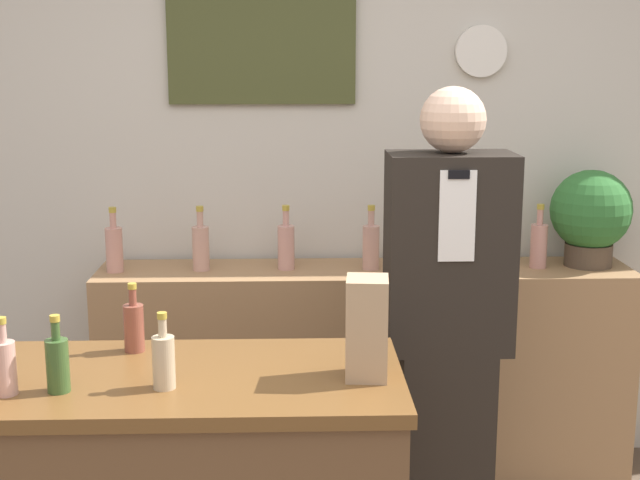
# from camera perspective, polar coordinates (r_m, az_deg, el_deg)

# --- Properties ---
(back_wall) EXTENTS (5.20, 0.09, 2.70)m
(back_wall) POSITION_cam_1_polar(r_m,az_deg,el_deg) (3.88, -0.63, 5.20)
(back_wall) COLOR beige
(back_wall) RESTS_ON ground_plane
(back_shelf) EXTENTS (2.22, 0.39, 0.93)m
(back_shelf) POSITION_cam_1_polar(r_m,az_deg,el_deg) (3.85, 2.85, -8.56)
(back_shelf) COLOR #9E754C
(back_shelf) RESTS_ON ground_plane
(shopkeeper) EXTENTS (0.43, 0.27, 1.70)m
(shopkeeper) POSITION_cam_1_polar(r_m,az_deg,el_deg) (3.17, 8.10, -5.83)
(shopkeeper) COLOR black
(shopkeeper) RESTS_ON ground_plane
(potted_plant) EXTENTS (0.34, 0.34, 0.41)m
(potted_plant) POSITION_cam_1_polar(r_m,az_deg,el_deg) (3.89, 16.94, 1.60)
(potted_plant) COLOR #4C3D2D
(potted_plant) RESTS_ON back_shelf
(paper_bag) EXTENTS (0.12, 0.13, 0.28)m
(paper_bag) POSITION_cam_1_polar(r_m,az_deg,el_deg) (2.45, 3.02, -5.65)
(paper_bag) COLOR tan
(paper_bag) RESTS_ON display_counter
(counter_bottle_1) EXTENTS (0.06, 0.06, 0.21)m
(counter_bottle_1) POSITION_cam_1_polar(r_m,az_deg,el_deg) (2.48, -19.55, -7.59)
(counter_bottle_1) COLOR tan
(counter_bottle_1) RESTS_ON display_counter
(counter_bottle_2) EXTENTS (0.06, 0.06, 0.21)m
(counter_bottle_2) POSITION_cam_1_polar(r_m,az_deg,el_deg) (2.46, -16.45, -7.57)
(counter_bottle_2) COLOR #365426
(counter_bottle_2) RESTS_ON display_counter
(counter_bottle_3) EXTENTS (0.06, 0.06, 0.21)m
(counter_bottle_3) POSITION_cam_1_polar(r_m,az_deg,el_deg) (2.73, -11.83, -5.40)
(counter_bottle_3) COLOR brown
(counter_bottle_3) RESTS_ON display_counter
(counter_bottle_4) EXTENTS (0.06, 0.06, 0.21)m
(counter_bottle_4) POSITION_cam_1_polar(r_m,az_deg,el_deg) (2.42, -9.98, -7.57)
(counter_bottle_4) COLOR tan
(counter_bottle_4) RESTS_ON display_counter
(shelf_bottle_0) EXTENTS (0.07, 0.07, 0.27)m
(shelf_bottle_0) POSITION_cam_1_polar(r_m,az_deg,el_deg) (3.73, -13.03, -0.48)
(shelf_bottle_0) COLOR tan
(shelf_bottle_0) RESTS_ON back_shelf
(shelf_bottle_1) EXTENTS (0.07, 0.07, 0.27)m
(shelf_bottle_1) POSITION_cam_1_polar(r_m,az_deg,el_deg) (3.69, -7.64, -0.40)
(shelf_bottle_1) COLOR tan
(shelf_bottle_1) RESTS_ON back_shelf
(shelf_bottle_2) EXTENTS (0.07, 0.07, 0.27)m
(shelf_bottle_2) POSITION_cam_1_polar(r_m,az_deg,el_deg) (3.68, -2.18, -0.34)
(shelf_bottle_2) COLOR tan
(shelf_bottle_2) RESTS_ON back_shelf
(shelf_bottle_3) EXTENTS (0.07, 0.07, 0.27)m
(shelf_bottle_3) POSITION_cam_1_polar(r_m,az_deg,el_deg) (3.69, 3.28, -0.34)
(shelf_bottle_3) COLOR tan
(shelf_bottle_3) RESTS_ON back_shelf
(shelf_bottle_4) EXTENTS (0.07, 0.07, 0.27)m
(shelf_bottle_4) POSITION_cam_1_polar(r_m,az_deg,el_deg) (3.72, 8.69, -0.34)
(shelf_bottle_4) COLOR tan
(shelf_bottle_4) RESTS_ON back_shelf
(shelf_bottle_5) EXTENTS (0.07, 0.07, 0.27)m
(shelf_bottle_5) POSITION_cam_1_polar(r_m,az_deg,el_deg) (3.82, 13.83, -0.24)
(shelf_bottle_5) COLOR tan
(shelf_bottle_5) RESTS_ON back_shelf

